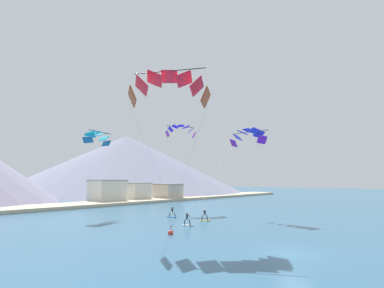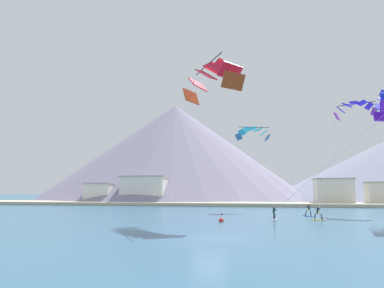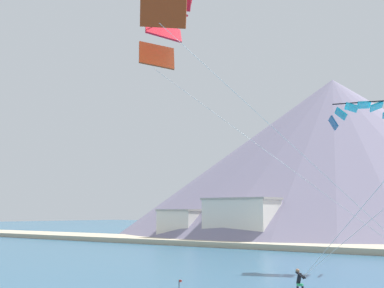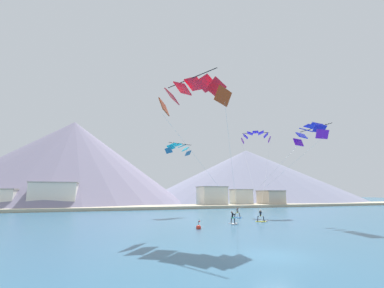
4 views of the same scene
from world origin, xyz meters
TOP-DOWN VIEW (x-y plane):
  - parafoil_kite_near_trail at (-1.18, 12.81)m, footprint 14.84×14.51m
  - parafoil_kite_distant_high_outer at (2.68, 33.83)m, footprint 5.83×3.82m
  - shore_building_promenade_mid at (-22.32, 53.88)m, footprint 10.39×5.35m
  - shore_building_quay_east at (-33.04, 54.71)m, footprint 6.38×6.45m
  - mountain_peak_west_ridge at (-23.75, 90.93)m, footprint 85.81×85.81m

SIDE VIEW (x-z plane):
  - shore_building_quay_east at x=-33.04m, z-range 0.01..4.91m
  - shore_building_promenade_mid at x=-22.32m, z-range 0.01..6.48m
  - parafoil_kite_distant_high_outer at x=2.68m, z-range 11.72..13.91m
  - mountain_peak_west_ridge at x=-23.75m, z-range 0.00..31.01m
  - parafoil_kite_near_trail at x=-1.18m, z-range 7.84..24.10m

